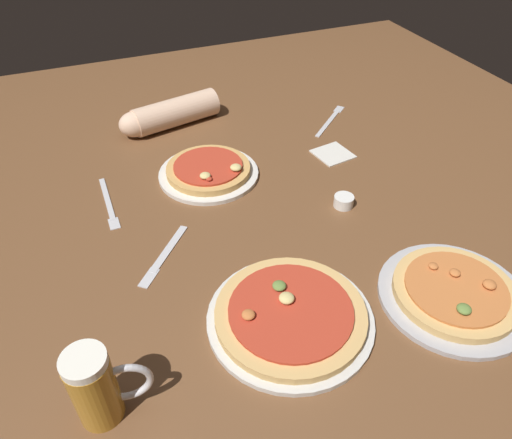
{
  "coord_description": "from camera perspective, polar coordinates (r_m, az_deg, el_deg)",
  "views": [
    {
      "loc": [
        -0.34,
        -0.84,
        0.77
      ],
      "look_at": [
        0.0,
        0.0,
        0.02
      ],
      "focal_mm": 33.92,
      "sensor_mm": 36.0,
      "label": 1
    }
  ],
  "objects": [
    {
      "name": "fork_left",
      "position": [
        1.31,
        -17.0,
        1.83
      ],
      "size": [
        0.03,
        0.23,
        0.01
      ],
      "color": "silver",
      "rests_on": "ground_plane"
    },
    {
      "name": "knife_right",
      "position": [
        1.13,
        -10.76,
        -4.15
      ],
      "size": [
        0.15,
        0.17,
        0.01
      ],
      "color": "silver",
      "rests_on": "ground_plane"
    },
    {
      "name": "beer_mug_dark",
      "position": [
        0.85,
        -18.26,
        -18.23
      ],
      "size": [
        0.13,
        0.07,
        0.16
      ],
      "color": "#B27A23",
      "rests_on": "ground_plane"
    },
    {
      "name": "fork_spare",
      "position": [
        1.65,
        8.77,
        11.57
      ],
      "size": [
        0.19,
        0.17,
        0.01
      ],
      "color": "silver",
      "rests_on": "ground_plane"
    },
    {
      "name": "pizza_plate_far",
      "position": [
        1.36,
        -5.61,
        5.72
      ],
      "size": [
        0.28,
        0.28,
        0.05
      ],
      "color": "silver",
      "rests_on": "ground_plane"
    },
    {
      "name": "diner_arm",
      "position": [
        1.6,
        -10.47,
        12.06
      ],
      "size": [
        0.33,
        0.15,
        0.09
      ],
      "color": "beige",
      "rests_on": "ground_plane"
    },
    {
      "name": "ramekin_sauce",
      "position": [
        1.26,
        10.3,
        2.14
      ],
      "size": [
        0.05,
        0.05,
        0.03
      ],
      "primitive_type": "cylinder",
      "color": "white",
      "rests_on": "ground_plane"
    },
    {
      "name": "pizza_plate_near",
      "position": [
        0.98,
        4.06,
        -11.22
      ],
      "size": [
        0.33,
        0.33,
        0.05
      ],
      "color": "silver",
      "rests_on": "ground_plane"
    },
    {
      "name": "pizza_plate_side",
      "position": [
        1.09,
        22.34,
        -8.03
      ],
      "size": [
        0.31,
        0.31,
        0.05
      ],
      "color": "#B2B2B7",
      "rests_on": "ground_plane"
    },
    {
      "name": "napkin_folded",
      "position": [
        1.47,
        9.06,
        7.71
      ],
      "size": [
        0.12,
        0.12,
        0.01
      ],
      "primitive_type": "cube",
      "rotation": [
        0.0,
        0.0,
        0.15
      ],
      "color": "silver",
      "rests_on": "ground_plane"
    },
    {
      "name": "ground_plane",
      "position": [
        1.2,
        -0.0,
        -1.28
      ],
      "size": [
        2.4,
        2.4,
        0.03
      ],
      "primitive_type": "cube",
      "color": "brown"
    }
  ]
}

